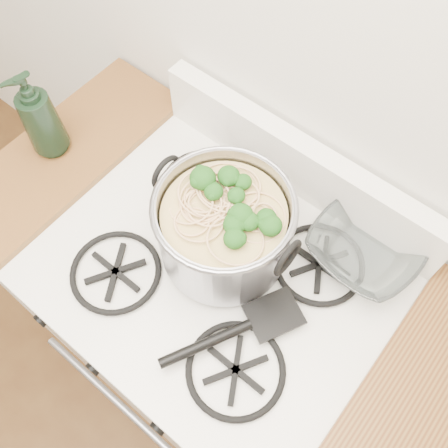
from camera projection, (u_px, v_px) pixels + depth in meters
gas_range at (219, 332)px, 1.53m from camera, size 0.76×0.66×0.92m
counter_left at (102, 235)px, 1.66m from camera, size 0.25×0.65×0.92m
stock_pot at (224, 228)px, 1.04m from camera, size 0.32×0.29×0.20m
spatula at (274, 313)px, 1.04m from camera, size 0.40×0.41×0.02m
glass_bowl at (364, 250)px, 1.11m from camera, size 0.10×0.10×0.02m
bottle at (38, 114)px, 1.16m from camera, size 0.11×0.11×0.24m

